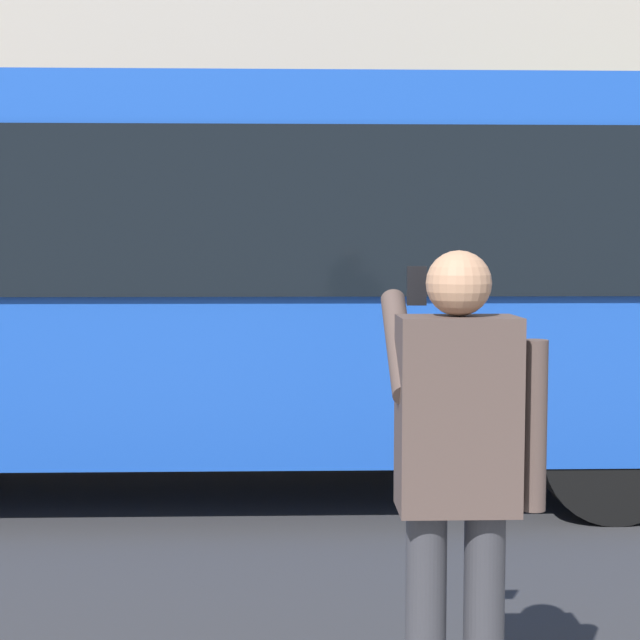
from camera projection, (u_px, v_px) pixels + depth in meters
name	position (u px, v px, depth m)	size (l,w,h in m)	color
ground_plane	(419.00, 478.00, 7.49)	(60.00, 60.00, 0.00)	#2B2B2D
red_bus	(183.00, 271.00, 7.16)	(9.05, 2.54, 3.08)	#1947AD
pedestrian_photographer	(457.00, 460.00, 3.11)	(0.53, 0.52, 1.70)	#2D2D33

